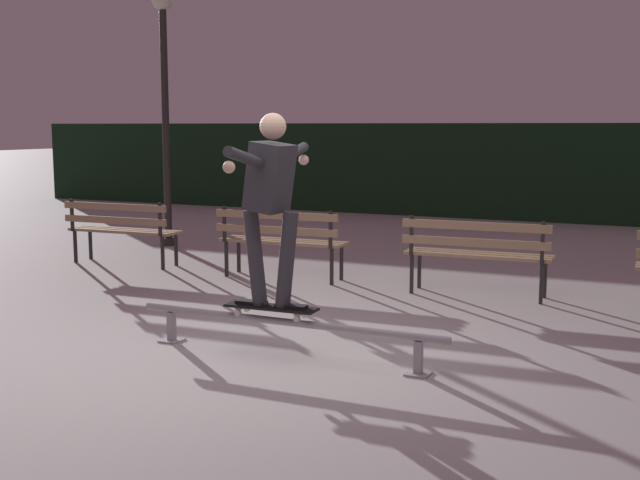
% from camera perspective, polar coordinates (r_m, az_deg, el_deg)
% --- Properties ---
extents(ground_plane, '(90.00, 90.00, 0.00)m').
position_cam_1_polar(ground_plane, '(6.57, -2.41, -8.29)').
color(ground_plane, '#ADAAA8').
extents(hedge_backdrop, '(24.00, 1.20, 1.91)m').
position_cam_1_polar(hedge_backdrop, '(16.66, 14.89, 4.78)').
color(hedge_backdrop, black).
rests_on(hedge_backdrop, ground).
extents(grind_rail, '(2.73, 0.18, 0.32)m').
position_cam_1_polar(grind_rail, '(6.50, -2.45, -6.22)').
color(grind_rail, '#9E9EA3').
rests_on(grind_rail, ground).
extents(skateboard, '(0.79, 0.23, 0.09)m').
position_cam_1_polar(skateboard, '(6.53, -3.50, -4.86)').
color(skateboard, black).
rests_on(skateboard, grind_rail).
extents(skateboarder, '(0.62, 1.41, 1.56)m').
position_cam_1_polar(skateboarder, '(6.38, -3.55, 3.35)').
color(skateboarder, black).
rests_on(skateboarder, skateboard).
extents(park_bench_leftmost, '(1.62, 0.48, 0.88)m').
position_cam_1_polar(park_bench_leftmost, '(11.01, -14.04, 1.01)').
color(park_bench_leftmost, '#282623').
rests_on(park_bench_leftmost, ground).
extents(park_bench_left_center, '(1.62, 0.48, 0.88)m').
position_cam_1_polar(park_bench_left_center, '(9.69, -2.86, 0.29)').
color(park_bench_left_center, '#282623').
rests_on(park_bench_left_center, ground).
extents(park_bench_right_center, '(1.62, 0.48, 0.88)m').
position_cam_1_polar(park_bench_right_center, '(8.84, 11.13, -0.61)').
color(park_bench_right_center, '#282623').
rests_on(park_bench_right_center, ground).
extents(lamp_post_left, '(0.32, 0.32, 3.90)m').
position_cam_1_polar(lamp_post_left, '(12.62, -11.03, 10.83)').
color(lamp_post_left, '#282623').
rests_on(lamp_post_left, ground).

